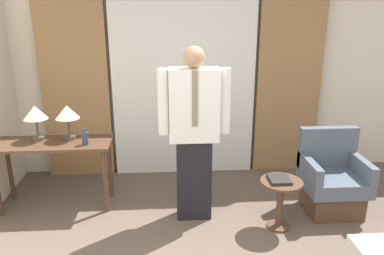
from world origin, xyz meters
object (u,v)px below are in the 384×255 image
(person, at_px, (194,130))
(side_table, at_px, (280,196))
(bottle_near_edge, at_px, (85,138))
(armchair, at_px, (332,182))
(book, at_px, (279,179))
(desk, at_px, (53,153))
(table_lamp_left, at_px, (35,115))
(table_lamp_right, at_px, (67,114))

(person, relative_size, side_table, 3.47)
(bottle_near_edge, height_order, side_table, bottle_near_edge)
(armchair, xyz_separation_m, book, (-0.68, -0.30, 0.20))
(desk, relative_size, side_table, 2.42)
(desk, distance_m, bottle_near_edge, 0.43)
(desk, distance_m, table_lamp_left, 0.45)
(armchair, height_order, book, armchair)
(table_lamp_left, bearing_deg, desk, -28.99)
(book, bearing_deg, table_lamp_left, 164.21)
(book, bearing_deg, desk, 165.25)
(desk, relative_size, bottle_near_edge, 7.11)
(armchair, height_order, side_table, armchair)
(person, bearing_deg, bottle_near_edge, 167.59)
(bottle_near_edge, height_order, armchair, bottle_near_edge)
(table_lamp_left, distance_m, side_table, 2.70)
(table_lamp_right, height_order, side_table, table_lamp_right)
(bottle_near_edge, distance_m, person, 1.17)
(armchair, xyz_separation_m, side_table, (-0.66, -0.31, 0.02))
(desk, bearing_deg, table_lamp_left, 151.01)
(table_lamp_left, bearing_deg, armchair, -7.27)
(desk, xyz_separation_m, person, (1.51, -0.34, 0.34))
(person, distance_m, side_table, 1.08)
(side_table, bearing_deg, armchair, 24.91)
(bottle_near_edge, distance_m, side_table, 2.09)
(desk, height_order, table_lamp_right, table_lamp_right)
(desk, height_order, bottle_near_edge, bottle_near_edge)
(table_lamp_right, bearing_deg, bottle_near_edge, -42.02)
(person, xyz_separation_m, side_table, (0.84, -0.28, -0.62))
(side_table, bearing_deg, table_lamp_left, 164.18)
(table_lamp_right, xyz_separation_m, person, (1.34, -0.44, -0.07))
(desk, height_order, side_table, desk)
(desk, relative_size, armchair, 1.41)
(book, bearing_deg, person, 161.76)
(bottle_near_edge, bearing_deg, book, -14.90)
(table_lamp_left, height_order, book, table_lamp_left)
(bottle_near_edge, bearing_deg, side_table, -14.94)
(table_lamp_left, bearing_deg, table_lamp_right, 0.00)
(table_lamp_left, xyz_separation_m, person, (1.67, -0.44, -0.07))
(bottle_near_edge, xyz_separation_m, side_table, (1.97, -0.53, -0.47))
(table_lamp_left, distance_m, book, 2.64)
(side_table, relative_size, book, 2.25)
(bottle_near_edge, relative_size, armchair, 0.20)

